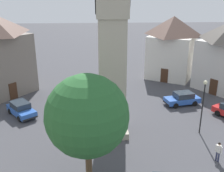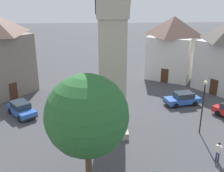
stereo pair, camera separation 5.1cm
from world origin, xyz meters
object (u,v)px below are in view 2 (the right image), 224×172
(car_blue_kerb, at_px, (183,99))
(lamp_post, at_px, (204,99))
(clock_tower, at_px, (112,13))
(building_shop_left, at_px, (172,47))
(car_red_corner, at_px, (81,87))
(tree, at_px, (87,116))
(pedestrian, at_px, (218,150))
(car_silver_kerb, at_px, (21,109))

(car_blue_kerb, distance_m, lamp_post, 7.28)
(clock_tower, distance_m, building_shop_left, 21.14)
(clock_tower, height_order, building_shop_left, clock_tower)
(car_red_corner, height_order, tree, tree)
(car_blue_kerb, bearing_deg, pedestrian, 175.89)
(building_shop_left, xyz_separation_m, lamp_post, (-17.83, 2.12, -1.31))
(building_shop_left, bearing_deg, car_red_corner, 114.16)
(car_red_corner, bearing_deg, building_shop_left, -65.84)
(car_red_corner, bearing_deg, car_silver_kerb, 137.28)
(clock_tower, bearing_deg, lamp_post, -93.72)
(building_shop_left, bearing_deg, tree, 152.84)
(car_silver_kerb, relative_size, car_red_corner, 0.96)
(pedestrian, xyz_separation_m, lamp_post, (4.46, -0.31, 2.48))
(car_blue_kerb, xyz_separation_m, building_shop_left, (11.10, -1.63, 4.03))
(clock_tower, distance_m, car_red_corner, 15.51)
(pedestrian, height_order, tree, tree)
(car_red_corner, bearing_deg, pedestrian, -144.66)
(clock_tower, height_order, pedestrian, clock_tower)
(car_blue_kerb, bearing_deg, car_red_corner, 68.14)
(car_silver_kerb, relative_size, pedestrian, 2.53)
(car_red_corner, distance_m, pedestrian, 19.72)
(car_blue_kerb, xyz_separation_m, tree, (-13.20, 10.84, 4.51))
(pedestrian, bearing_deg, clock_tower, 58.02)
(clock_tower, height_order, car_red_corner, clock_tower)
(pedestrian, bearing_deg, car_silver_kerb, 61.82)
(clock_tower, bearing_deg, tree, 163.84)
(car_blue_kerb, bearing_deg, car_silver_kerb, 95.52)
(pedestrian, bearing_deg, car_red_corner, 35.34)
(clock_tower, relative_size, car_silver_kerb, 4.42)
(lamp_post, bearing_deg, pedestrian, 176.06)
(car_blue_kerb, height_order, tree, tree)
(car_silver_kerb, distance_m, car_red_corner, 9.08)
(car_silver_kerb, relative_size, tree, 0.54)
(tree, bearing_deg, car_red_corner, 4.33)
(lamp_post, bearing_deg, car_silver_kerb, 74.51)
(building_shop_left, bearing_deg, pedestrian, 173.78)
(car_red_corner, xyz_separation_m, building_shop_left, (6.21, -13.83, 4.03))
(clock_tower, xyz_separation_m, car_blue_kerb, (6.19, -8.81, -10.30))
(car_silver_kerb, distance_m, tree, 14.41)
(building_shop_left, bearing_deg, clock_tower, 148.89)
(building_shop_left, bearing_deg, car_blue_kerb, 171.67)
(car_blue_kerb, distance_m, building_shop_left, 11.92)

